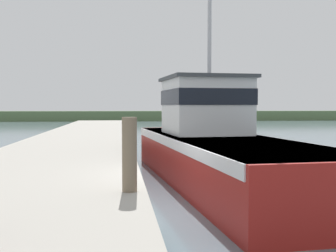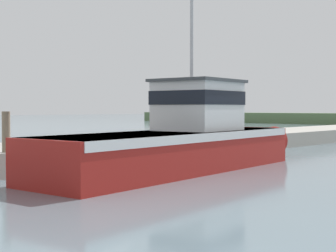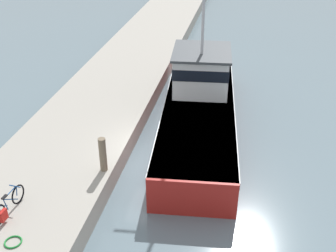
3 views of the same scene
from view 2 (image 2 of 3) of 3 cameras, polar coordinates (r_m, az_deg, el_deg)
ground_plane at (r=18.95m, az=-9.51°, el=-5.54°), size 320.00×320.00×0.00m
dock_pier at (r=22.04m, az=-15.70°, el=-3.33°), size 5.24×80.00×0.92m
fishing_boat_main at (r=20.54m, az=1.87°, el=-1.43°), size 4.52×15.43×10.78m
mooring_post at (r=18.93m, az=-17.51°, el=-0.63°), size 0.29×0.29×1.44m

